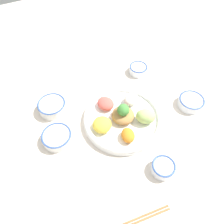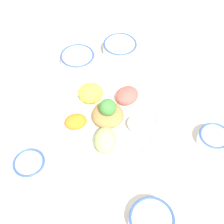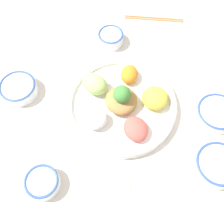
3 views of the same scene
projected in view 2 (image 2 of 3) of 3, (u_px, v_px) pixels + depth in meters
ground_plane at (104, 125)px, 0.93m from camera, size 2.40×2.40×0.00m
salad_platter at (107, 118)px, 0.91m from camera, size 0.32×0.32×0.10m
sauce_bowl_red at (151, 221)px, 0.74m from camera, size 0.11×0.11×0.04m
rice_bowl_blue at (120, 48)px, 1.09m from camera, size 0.12×0.12×0.05m
sauce_bowl_dark at (214, 138)px, 0.87m from camera, size 0.09×0.09×0.04m
rice_bowl_plain at (30, 165)px, 0.82m from camera, size 0.09×0.09×0.04m
sauce_bowl_far at (78, 59)px, 1.06m from camera, size 0.12×0.12×0.04m
serving_spoon_extra at (172, 90)px, 1.00m from camera, size 0.04×0.14×0.01m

